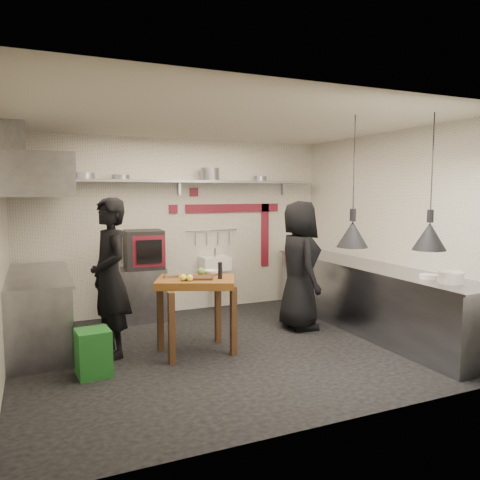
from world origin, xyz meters
name	(u,v)px	position (x,y,z in m)	size (l,w,h in m)	color
floor	(228,349)	(0.00, 0.00, 0.00)	(5.00, 5.00, 0.00)	black
ceiling	(228,120)	(0.00, 0.00, 2.80)	(5.00, 5.00, 0.00)	beige
wall_back	(179,226)	(0.00, 2.10, 1.40)	(5.00, 0.04, 2.80)	silver
wall_front	(326,261)	(0.00, -2.10, 1.40)	(5.00, 0.04, 2.80)	silver
wall_right	(390,231)	(2.50, 0.00, 1.40)	(0.04, 4.20, 2.80)	silver
red_band_horiz	(233,208)	(0.95, 2.08, 1.68)	(1.70, 0.02, 0.14)	maroon
red_band_vert	(265,235)	(1.55, 2.08, 1.20)	(0.14, 0.02, 1.10)	maroon
red_tile_a	(194,192)	(0.25, 2.08, 1.95)	(0.14, 0.02, 0.14)	maroon
red_tile_b	(173,209)	(-0.10, 2.08, 1.68)	(0.14, 0.02, 0.14)	maroon
back_shelf	(182,181)	(0.00, 1.92, 2.12)	(4.60, 0.34, 0.04)	gray
shelf_bracket_left	(52,187)	(-1.90, 2.07, 2.02)	(0.04, 0.06, 0.24)	gray
shelf_bracket_mid	(179,188)	(0.00, 2.07, 2.02)	(0.04, 0.06, 0.24)	gray
shelf_bracket_right	(283,188)	(1.90, 2.07, 2.02)	(0.04, 0.06, 0.24)	gray
pan_far_left	(84,176)	(-1.47, 1.92, 2.19)	(0.31, 0.31, 0.09)	gray
pan_mid_left	(121,177)	(-0.94, 1.92, 2.18)	(0.26, 0.26, 0.07)	gray
stock_pot	(210,174)	(0.47, 1.92, 2.24)	(0.30, 0.30, 0.20)	gray
pan_right	(260,179)	(1.37, 1.92, 2.18)	(0.23, 0.23, 0.08)	gray
oven_stand	(142,294)	(-0.68, 1.81, 0.40)	(0.66, 0.60, 0.80)	gray
combi_oven	(144,249)	(-0.66, 1.75, 1.09)	(0.55, 0.52, 0.58)	black
oven_door	(149,251)	(-0.64, 1.50, 1.09)	(0.47, 0.03, 0.46)	maroon
oven_glass	(149,252)	(-0.64, 1.46, 1.09)	(0.37, 0.02, 0.34)	black
hand_sink	(215,263)	(0.55, 1.92, 0.78)	(0.46, 0.34, 0.22)	white
sink_tap	(215,252)	(0.55, 1.92, 0.96)	(0.03, 0.03, 0.14)	gray
sink_drain	(216,290)	(0.55, 1.88, 0.34)	(0.06, 0.06, 0.66)	gray
utensil_rail	(212,230)	(0.55, 2.06, 1.32)	(0.02, 0.02, 0.90)	gray
counter_right	(368,298)	(2.15, 0.00, 0.45)	(0.70, 3.80, 0.90)	gray
counter_right_top	(369,266)	(2.15, 0.00, 0.92)	(0.76, 3.90, 0.03)	gray
plate_stack	(451,277)	(2.12, -1.45, 1.00)	(0.27, 0.27, 0.13)	white
small_bowl_right	(428,277)	(2.10, -1.13, 0.96)	(0.19, 0.19, 0.05)	white
counter_left	(39,312)	(-2.15, 1.05, 0.45)	(0.70, 1.90, 0.90)	gray
counter_left_top	(37,275)	(-2.15, 1.05, 0.92)	(0.76, 2.00, 0.03)	gray
extractor_hood	(37,176)	(-2.10, 1.05, 2.15)	(0.78, 1.60, 0.50)	gray
hood_duct	(13,142)	(-2.35, 1.05, 2.55)	(0.28, 0.28, 0.50)	gray
green_bin	(93,353)	(-1.63, -0.20, 0.25)	(0.34, 0.34, 0.50)	#1B6121
prep_table	(196,316)	(-0.40, 0.05, 0.46)	(0.92, 0.64, 0.92)	brown
cutting_board	(198,277)	(-0.38, 0.02, 0.93)	(0.36, 0.26, 0.03)	#472C19
pepper_mill	(220,270)	(-0.14, -0.10, 1.02)	(0.05, 0.05, 0.20)	black
lemon_a	(183,277)	(-0.59, -0.05, 0.96)	(0.08, 0.08, 0.08)	#F6FA45
lemon_b	(190,278)	(-0.52, -0.09, 0.96)	(0.08, 0.08, 0.08)	#F6FA45
veg_ball	(201,272)	(-0.29, 0.18, 0.97)	(0.10, 0.10, 0.10)	#5C9037
steel_tray	(171,276)	(-0.66, 0.22, 0.94)	(0.17, 0.11, 0.03)	gray
bowl	(212,272)	(-0.14, 0.20, 0.95)	(0.19, 0.19, 0.06)	white
heat_lamp_near	(354,182)	(1.13, -0.95, 2.07)	(0.35, 0.35, 1.47)	black
heat_lamp_far	(432,182)	(1.79, -1.43, 2.06)	(0.36, 0.36, 1.48)	black
chef_left	(110,277)	(-1.36, 0.37, 0.95)	(0.69, 0.45, 1.89)	black
chef_right	(299,265)	(1.28, 0.46, 0.92)	(0.89, 0.58, 1.83)	black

